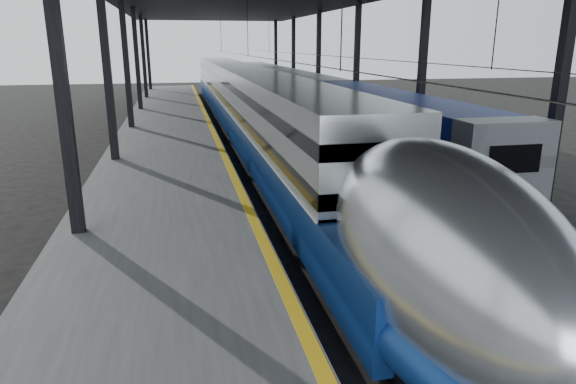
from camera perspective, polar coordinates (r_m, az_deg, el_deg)
name	(u,v)px	position (r m, az deg, el deg)	size (l,w,h in m)	color
ground	(317,329)	(12.06, 3.21, -15.00)	(160.00, 160.00, 0.00)	black
platform	(167,147)	(30.49, -13.27, 4.86)	(6.00, 80.00, 1.00)	#4C4C4F
yellow_strip	(216,137)	(30.46, -8.04, 6.09)	(0.30, 80.00, 0.01)	yellow
rails	(302,149)	(31.42, 1.55, 4.83)	(6.52, 80.00, 0.16)	slate
tgv_train	(247,104)	(36.57, -4.58, 9.68)	(3.22, 65.20, 4.62)	silver
second_train	(301,98)	(41.95, 1.46, 10.37)	(2.91, 56.05, 4.01)	navy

